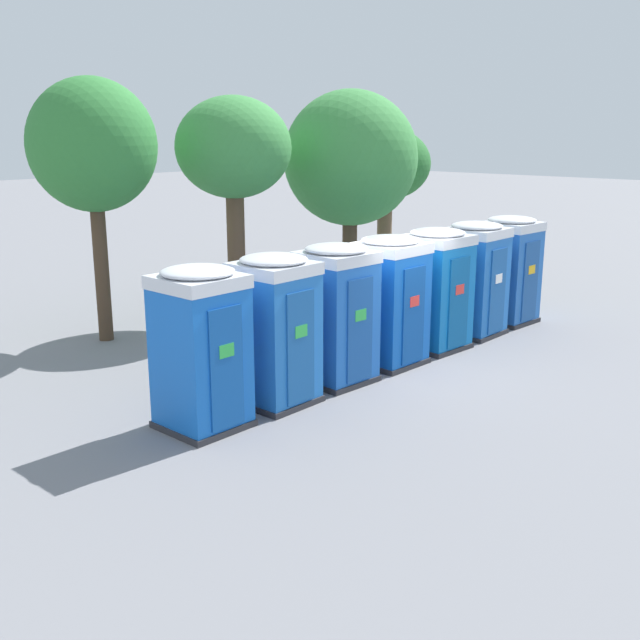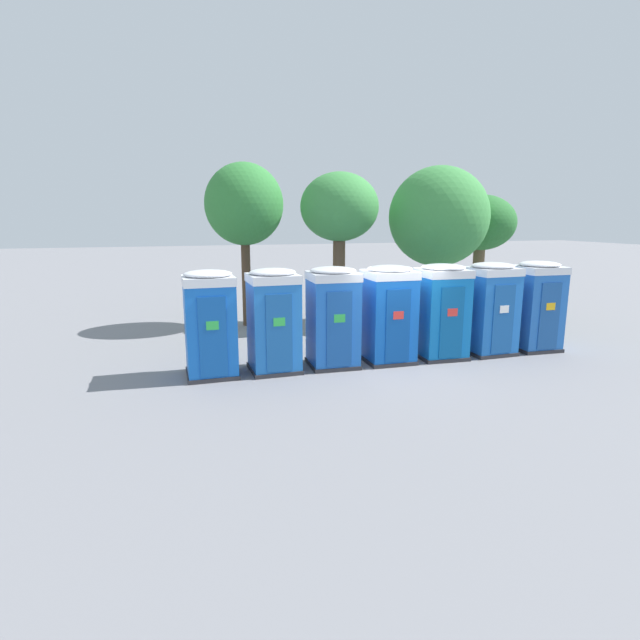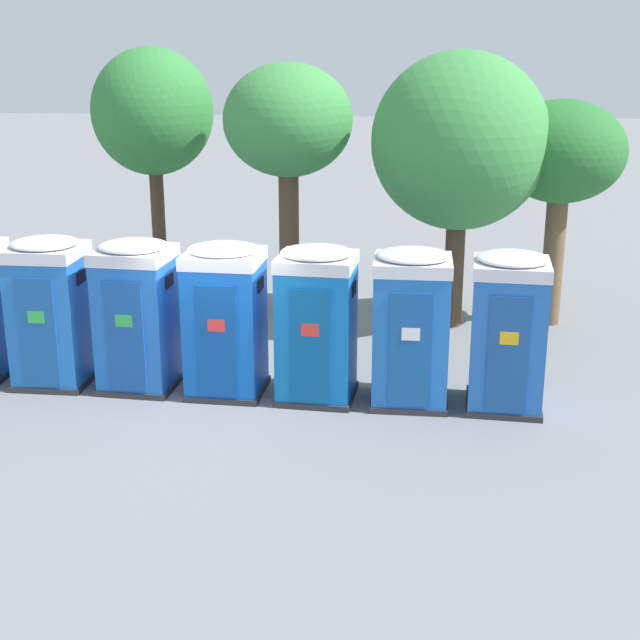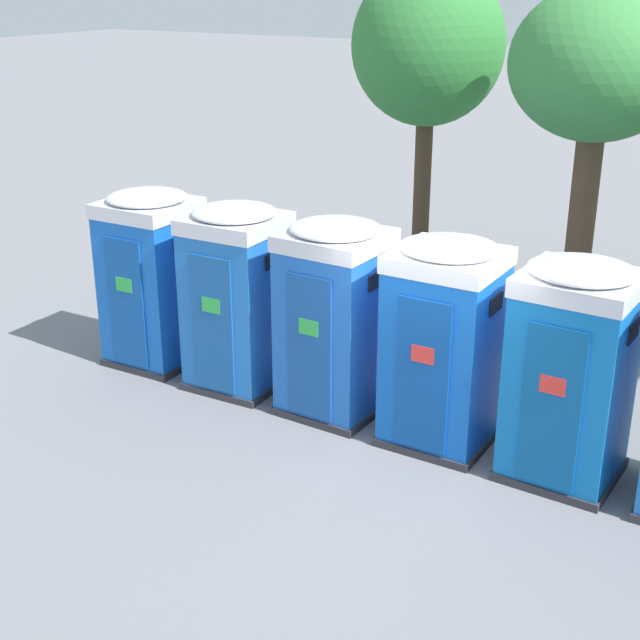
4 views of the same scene
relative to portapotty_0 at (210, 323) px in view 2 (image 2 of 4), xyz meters
name	(u,v)px [view 2 (image 2 of 4)]	position (x,y,z in m)	size (l,w,h in m)	color
ground_plane	(391,363)	(4.54, -0.35, -1.28)	(120.00, 120.00, 0.00)	slate
portapotty_0	(210,323)	(0.00, 0.00, 0.00)	(1.20, 1.21, 2.54)	#2D2D33
portapotty_1	(274,320)	(1.52, -0.05, 0.00)	(1.21, 1.22, 2.54)	#2D2D33
portapotty_2	(333,317)	(3.03, -0.07, 0.00)	(1.26, 1.25, 2.54)	#2D2D33
portapotty_3	(389,314)	(4.55, -0.12, 0.00)	(1.26, 1.22, 2.54)	#2D2D33
portapotty_4	(441,311)	(6.06, -0.17, 0.00)	(1.29, 1.26, 2.54)	#2D2D33
portapotty_5	(490,308)	(7.58, -0.18, 0.00)	(1.26, 1.22, 2.54)	#2D2D33
portapotty_6	(536,305)	(9.09, -0.20, 0.00)	(1.24, 1.25, 2.54)	#2D2D33
street_tree_0	(439,217)	(8.34, 4.11, 2.46)	(3.48, 3.48, 5.51)	#4C3826
street_tree_1	(339,209)	(4.84, 4.68, 2.73)	(2.67, 2.67, 5.26)	brown
street_tree_2	(244,205)	(1.72, 5.51, 2.86)	(2.65, 2.65, 5.56)	#4C3826
street_tree_3	(481,225)	(10.35, 4.51, 2.19)	(2.53, 2.53, 4.57)	brown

